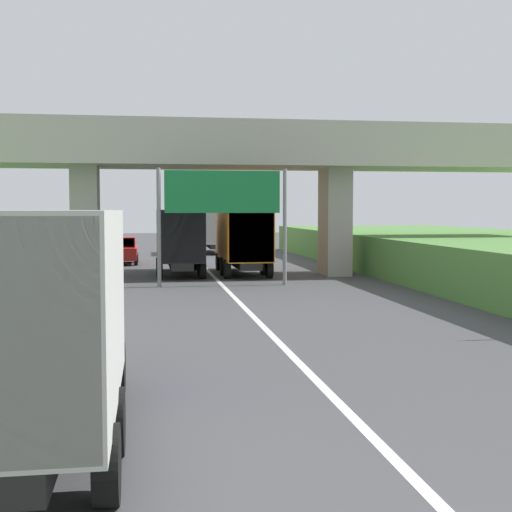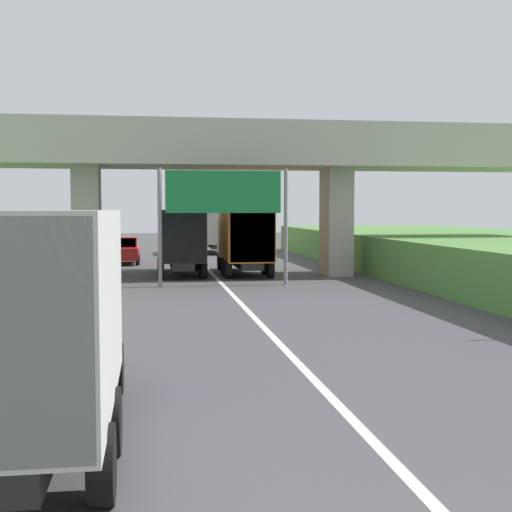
{
  "view_description": "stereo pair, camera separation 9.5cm",
  "coord_description": "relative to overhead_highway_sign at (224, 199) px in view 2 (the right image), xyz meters",
  "views": [
    {
      "loc": [
        -3.34,
        -4.22,
        3.45
      ],
      "look_at": [
        0.0,
        17.4,
        2.0
      ],
      "focal_mm": 49.28,
      "sensor_mm": 36.0,
      "label": 1
    },
    {
      "loc": [
        -3.24,
        -4.24,
        3.45
      ],
      "look_at": [
        0.0,
        17.4,
        2.0
      ],
      "focal_mm": 49.28,
      "sensor_mm": 36.0,
      "label": 2
    }
  ],
  "objects": [
    {
      "name": "truck_blue",
      "position": [
        -4.91,
        -21.02,
        -1.97
      ],
      "size": [
        2.44,
        7.3,
        3.44
      ],
      "color": "black",
      "rests_on": "ground"
    },
    {
      "name": "construction_barrel_2",
      "position": [
        -6.72,
        -11.83,
        -3.45
      ],
      "size": [
        0.57,
        0.57,
        0.9
      ],
      "color": "orange",
      "rests_on": "ground"
    },
    {
      "name": "overpass_bridge",
      "position": [
        0.0,
        4.41,
        1.98
      ],
      "size": [
        40.0,
        4.8,
        7.8
      ],
      "color": "#ADA89E",
      "rests_on": "ground"
    },
    {
      "name": "overhead_highway_sign",
      "position": [
        0.0,
        0.0,
        0.0
      ],
      "size": [
        5.88,
        0.18,
        5.3
      ],
      "color": "slate",
      "rests_on": "ground"
    },
    {
      "name": "lane_centre_stripe",
      "position": [
        0.0,
        -1.92,
        -3.9
      ],
      "size": [
        0.2,
        90.63,
        0.01
      ],
      "primitive_type": "cube",
      "color": "white",
      "rests_on": "ground"
    },
    {
      "name": "car_red",
      "position": [
        -4.9,
        13.72,
        -3.05
      ],
      "size": [
        1.86,
        4.1,
        1.72
      ],
      "color": "red",
      "rests_on": "ground"
    },
    {
      "name": "truck_orange",
      "position": [
        1.63,
        5.54,
        -1.97
      ],
      "size": [
        2.44,
        7.3,
        3.44
      ],
      "color": "black",
      "rests_on": "ground"
    },
    {
      "name": "truck_yellow",
      "position": [
        1.85,
        24.18,
        -1.97
      ],
      "size": [
        2.44,
        7.3,
        3.44
      ],
      "color": "black",
      "rests_on": "ground"
    },
    {
      "name": "truck_black",
      "position": [
        -1.71,
        5.73,
        -1.97
      ],
      "size": [
        2.44,
        7.3,
        3.44
      ],
      "color": "black",
      "rests_on": "ground"
    }
  ]
}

